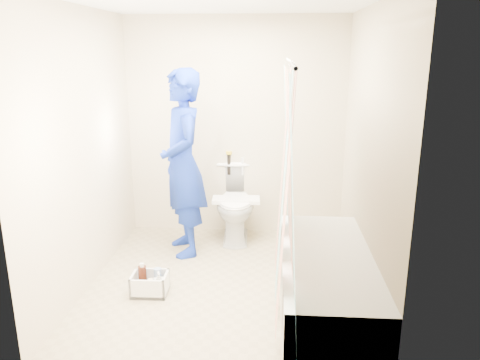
# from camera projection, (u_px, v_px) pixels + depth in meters

# --- Properties ---
(floor) EXTENTS (2.60, 2.60, 0.00)m
(floor) POSITION_uv_depth(u_px,v_px,m) (225.00, 283.00, 4.24)
(floor) COLOR tan
(floor) RESTS_ON ground
(ceiling) EXTENTS (2.40, 2.60, 0.02)m
(ceiling) POSITION_uv_depth(u_px,v_px,m) (222.00, 1.00, 3.59)
(ceiling) COLOR white
(ceiling) RESTS_ON wall_back
(wall_back) EXTENTS (2.40, 0.02, 2.40)m
(wall_back) POSITION_uv_depth(u_px,v_px,m) (236.00, 128.00, 5.16)
(wall_back) COLOR beige
(wall_back) RESTS_ON ground
(wall_front) EXTENTS (2.40, 0.02, 2.40)m
(wall_front) POSITION_uv_depth(u_px,v_px,m) (199.00, 203.00, 2.67)
(wall_front) COLOR beige
(wall_front) RESTS_ON ground
(wall_left) EXTENTS (0.02, 2.60, 2.40)m
(wall_left) POSITION_uv_depth(u_px,v_px,m) (84.00, 152.00, 4.00)
(wall_left) COLOR beige
(wall_left) RESTS_ON ground
(wall_right) EXTENTS (0.02, 2.60, 2.40)m
(wall_right) POSITION_uv_depth(u_px,v_px,m) (369.00, 156.00, 3.83)
(wall_right) COLOR beige
(wall_right) RESTS_ON ground
(bathtub) EXTENTS (0.70, 1.75, 0.50)m
(bathtub) POSITION_uv_depth(u_px,v_px,m) (326.00, 282.00, 3.70)
(bathtub) COLOR white
(bathtub) RESTS_ON ground
(curtain_rod) EXTENTS (0.02, 1.90, 0.02)m
(curtain_rod) POSITION_uv_depth(u_px,v_px,m) (290.00, 63.00, 3.27)
(curtain_rod) COLOR silver
(curtain_rod) RESTS_ON wall_back
(shower_curtain) EXTENTS (0.06, 1.75, 1.80)m
(shower_curtain) POSITION_uv_depth(u_px,v_px,m) (286.00, 190.00, 3.52)
(shower_curtain) COLOR white
(shower_curtain) RESTS_ON curtain_rod
(toilet) EXTENTS (0.50, 0.83, 0.83)m
(toilet) POSITION_uv_depth(u_px,v_px,m) (236.00, 202.00, 5.16)
(toilet) COLOR silver
(toilet) RESTS_ON ground
(tank_lid) EXTENTS (0.52, 0.25, 0.04)m
(tank_lid) POSITION_uv_depth(u_px,v_px,m) (236.00, 200.00, 5.02)
(tank_lid) COLOR white
(tank_lid) RESTS_ON toilet
(tank_internals) EXTENTS (0.20, 0.07, 0.27)m
(tank_internals) POSITION_uv_depth(u_px,v_px,m) (233.00, 162.00, 5.27)
(tank_internals) COLOR black
(tank_internals) RESTS_ON toilet
(plumber) EXTENTS (0.68, 0.81, 1.88)m
(plumber) POSITION_uv_depth(u_px,v_px,m) (183.00, 164.00, 4.67)
(plumber) COLOR navy
(plumber) RESTS_ON ground
(cleaning_caddy) EXTENTS (0.31, 0.25, 0.23)m
(cleaning_caddy) POSITION_uv_depth(u_px,v_px,m) (151.00, 285.00, 4.03)
(cleaning_caddy) COLOR white
(cleaning_caddy) RESTS_ON ground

